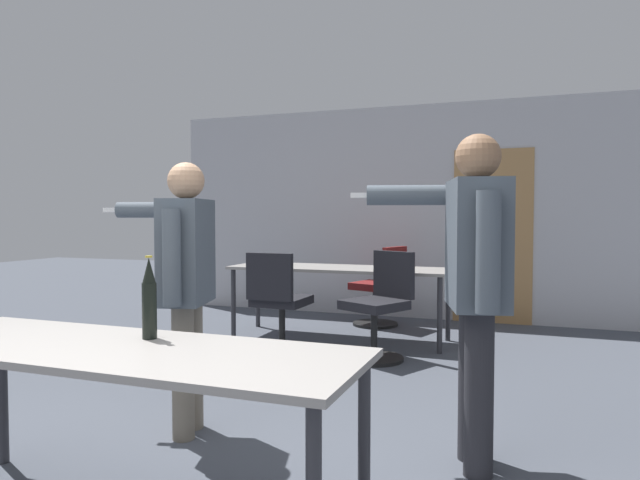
# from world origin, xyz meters

# --- Properties ---
(back_wall) EXTENTS (6.05, 0.12, 2.63)m
(back_wall) POSITION_xyz_m (0.03, 5.54, 1.31)
(back_wall) COLOR #BCBCC1
(back_wall) RESTS_ON ground_plane
(conference_table_near) EXTENTS (2.04, 0.68, 0.74)m
(conference_table_near) POSITION_xyz_m (-0.05, 0.36, 0.67)
(conference_table_near) COLOR gray
(conference_table_near) RESTS_ON ground_plane
(conference_table_far) EXTENTS (2.26, 0.69, 0.74)m
(conference_table_far) POSITION_xyz_m (-0.33, 4.04, 0.68)
(conference_table_far) COLOR gray
(conference_table_far) RESTS_ON ground_plane
(person_far_watching) EXTENTS (0.88, 0.66, 1.67)m
(person_far_watching) POSITION_xyz_m (1.25, 1.42, 1.00)
(person_far_watching) COLOR #28282D
(person_far_watching) RESTS_ON ground_plane
(person_right_polo) EXTENTS (0.82, 0.58, 1.57)m
(person_right_polo) POSITION_xyz_m (-0.36, 1.30, 0.95)
(person_right_polo) COLOR slate
(person_right_polo) RESTS_ON ground_plane
(office_chair_near_pushed) EXTENTS (0.63, 0.59, 0.92)m
(office_chair_near_pushed) POSITION_xyz_m (-0.09, 4.85, 0.43)
(office_chair_near_pushed) COLOR black
(office_chair_near_pushed) RESTS_ON ground_plane
(office_chair_mid_tucked) EXTENTS (0.52, 0.55, 0.94)m
(office_chair_mid_tucked) POSITION_xyz_m (-0.64, 3.24, 0.44)
(office_chair_mid_tucked) COLOR black
(office_chair_mid_tucked) RESTS_ON ground_plane
(office_chair_far_left) EXTENTS (0.64, 0.67, 0.95)m
(office_chair_far_left) POSITION_xyz_m (0.27, 3.38, 0.45)
(office_chair_far_left) COLOR black
(office_chair_far_left) RESTS_ON ground_plane
(beer_bottle) EXTENTS (0.06, 0.06, 0.36)m
(beer_bottle) POSITION_xyz_m (-0.02, 0.52, 0.91)
(beer_bottle) COLOR black
(beer_bottle) RESTS_ON conference_table_near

